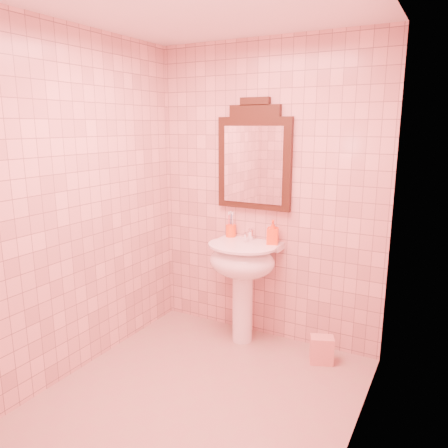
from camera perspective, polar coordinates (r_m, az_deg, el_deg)
The scene contains 8 objects.
floor at distance 3.22m, azimuth -3.26°, elevation -21.72°, with size 2.20×2.20×0.00m, color tan.
back_wall at distance 3.67m, azimuth 5.57°, elevation 3.79°, with size 2.00×0.02×2.50m, color #EAACA3.
pedestal_sink at distance 3.65m, azimuth 2.42°, elevation -5.72°, with size 0.58×0.58×0.86m.
faucet at distance 3.70m, azimuth 3.39°, elevation -1.33°, with size 0.04×0.16×0.11m.
mirror at distance 3.66m, azimuth 3.96°, elevation 8.52°, with size 0.65×0.06×0.91m.
toothbrush_cup at distance 3.82m, azimuth 0.90°, elevation -0.87°, with size 0.09×0.09×0.20m.
soap_dispenser at distance 3.60m, azimuth 6.38°, elevation -1.07°, with size 0.09×0.09×0.20m, color #FF4315.
towel at distance 3.62m, azimuth 12.64°, elevation -15.74°, with size 0.18×0.12×0.22m, color #E4A686.
Camera 1 is at (1.41, -2.24, 1.82)m, focal length 35.00 mm.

